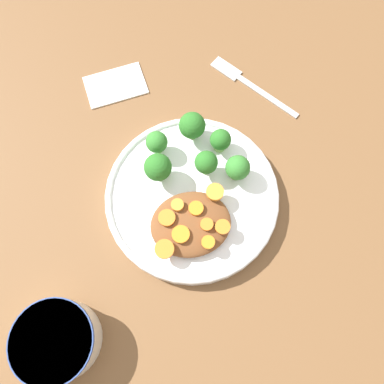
{
  "coord_description": "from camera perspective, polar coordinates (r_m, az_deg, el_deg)",
  "views": [
    {
      "loc": [
        -0.04,
        -0.18,
        0.57
      ],
      "look_at": [
        0.0,
        0.0,
        0.04
      ],
      "focal_mm": 35.0,
      "sensor_mm": 36.0,
      "label": 1
    }
  ],
  "objects": [
    {
      "name": "ground_plane",
      "position": [
        0.6,
        0.0,
        -1.15
      ],
      "size": [
        4.0,
        4.0,
        0.0
      ],
      "primitive_type": "plane",
      "color": "brown"
    },
    {
      "name": "plate",
      "position": [
        0.58,
        0.0,
        -0.71
      ],
      "size": [
        0.27,
        0.27,
        0.03
      ],
      "color": "white",
      "rests_on": "ground_plane"
    },
    {
      "name": "dip_bowl",
      "position": [
        0.56,
        -19.89,
        -20.54
      ],
      "size": [
        0.11,
        0.11,
        0.06
      ],
      "color": "white",
      "rests_on": "ground_plane"
    },
    {
      "name": "stew_mound",
      "position": [
        0.55,
        -0.19,
        -4.88
      ],
      "size": [
        0.12,
        0.1,
        0.02
      ],
      "primitive_type": "ellipsoid",
      "color": "brown",
      "rests_on": "plate"
    },
    {
      "name": "broccoli_floret_0",
      "position": [
        0.56,
        2.17,
        4.47
      ],
      "size": [
        0.04,
        0.04,
        0.05
      ],
      "color": "#759E51",
      "rests_on": "plate"
    },
    {
      "name": "broccoli_floret_1",
      "position": [
        0.58,
        4.35,
        7.84
      ],
      "size": [
        0.03,
        0.03,
        0.04
      ],
      "color": "#759E51",
      "rests_on": "plate"
    },
    {
      "name": "broccoli_floret_2",
      "position": [
        0.56,
        6.96,
        3.62
      ],
      "size": [
        0.04,
        0.04,
        0.05
      ],
      "color": "#7FA85B",
      "rests_on": "plate"
    },
    {
      "name": "broccoli_floret_3",
      "position": [
        0.58,
        -5.39,
        7.52
      ],
      "size": [
        0.03,
        0.03,
        0.05
      ],
      "color": "#759E51",
      "rests_on": "plate"
    },
    {
      "name": "broccoli_floret_4",
      "position": [
        0.59,
        0.02,
        10.05
      ],
      "size": [
        0.04,
        0.04,
        0.05
      ],
      "color": "#7FA85B",
      "rests_on": "plate"
    },
    {
      "name": "broccoli_floret_5",
      "position": [
        0.56,
        -5.2,
        3.7
      ],
      "size": [
        0.04,
        0.04,
        0.06
      ],
      "color": "#759E51",
      "rests_on": "plate"
    },
    {
      "name": "carrot_slice_0",
      "position": [
        0.55,
        3.51,
        0.0
      ],
      "size": [
        0.03,
        0.03,
        0.01
      ],
      "primitive_type": "cylinder",
      "color": "orange",
      "rests_on": "stew_mound"
    },
    {
      "name": "carrot_slice_1",
      "position": [
        0.53,
        -1.74,
        -6.45
      ],
      "size": [
        0.03,
        0.03,
        0.0
      ],
      "primitive_type": "cylinder",
      "color": "orange",
      "rests_on": "stew_mound"
    },
    {
      "name": "carrot_slice_2",
      "position": [
        0.54,
        2.27,
        -4.95
      ],
      "size": [
        0.02,
        0.02,
        0.01
      ],
      "primitive_type": "cylinder",
      "color": "orange",
      "rests_on": "stew_mound"
    },
    {
      "name": "carrot_slice_3",
      "position": [
        0.54,
        1.11,
        -2.39
      ],
      "size": [
        0.02,
        0.02,
        0.01
      ],
      "primitive_type": "cylinder",
      "color": "orange",
      "rests_on": "stew_mound"
    },
    {
      "name": "carrot_slice_4",
      "position": [
        0.54,
        -2.24,
        -1.98
      ],
      "size": [
        0.02,
        0.02,
        0.01
      ],
      "primitive_type": "cylinder",
      "color": "orange",
      "rests_on": "stew_mound"
    },
    {
      "name": "carrot_slice_5",
      "position": [
        0.53,
        -4.22,
        -8.66
      ],
      "size": [
        0.03,
        0.03,
        0.01
      ],
      "primitive_type": "cylinder",
      "color": "orange",
      "rests_on": "stew_mound"
    },
    {
      "name": "carrot_slice_6",
      "position": [
        0.54,
        -3.86,
        -3.94
      ],
      "size": [
        0.02,
        0.02,
        0.01
      ],
      "primitive_type": "cylinder",
      "color": "orange",
      "rests_on": "stew_mound"
    },
    {
      "name": "carrot_slice_7",
      "position": [
        0.53,
        2.48,
        -7.65
      ],
      "size": [
        0.02,
        0.02,
        0.01
      ],
      "primitive_type": "cylinder",
      "color": "orange",
      "rests_on": "stew_mound"
    },
    {
      "name": "carrot_slice_8",
      "position": [
        0.54,
        4.69,
        -5.3
      ],
      "size": [
        0.02,
        0.02,
        0.0
      ],
      "primitive_type": "cylinder",
      "color": "orange",
      "rests_on": "stew_mound"
    },
    {
      "name": "fork",
      "position": [
        0.7,
        8.27,
        16.3
      ],
      "size": [
        0.13,
        0.15,
        0.01
      ],
      "rotation": [
        0.0,
        0.0,
        8.54
      ],
      "color": "#B9B9B9",
      "rests_on": "ground_plane"
    },
    {
      "name": "napkin",
      "position": [
        0.7,
        -11.61,
        15.73
      ],
      "size": [
        0.11,
        0.08,
        0.01
      ],
      "rotation": [
        0.0,
        0.0,
        0.13
      ],
      "color": "white",
      "rests_on": "ground_plane"
    }
  ]
}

